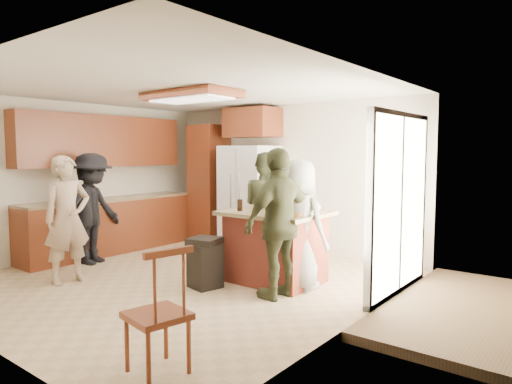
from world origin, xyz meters
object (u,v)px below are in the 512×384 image
Objects in this scene: person_behind_right at (298,224)px; trash_bin at (205,262)px; person_behind_left at (266,206)px; refrigerator at (250,197)px; person_front_left at (67,219)px; person_side_right at (280,223)px; kitchen_island at (275,246)px; spindle_chair at (159,316)px; person_counter at (92,209)px.

person_behind_right is 2.56× the size of trash_bin.
person_behind_left is 0.94× the size of refrigerator.
person_front_left is at bearing 36.90° from person_behind_right.
refrigerator reaches higher than person_front_left.
trash_bin is at bearing -65.15° from person_side_right.
spindle_chair reaches higher than kitchen_island.
person_behind_right reaches higher than kitchen_island.
person_behind_left is at bearing -20.44° from person_front_left.
person_front_left is 0.95× the size of person_side_right.
person_behind_left reaches higher than kitchen_island.
person_behind_right is 0.96× the size of person_counter.
trash_bin is at bearing 40.44° from person_behind_right.
spindle_chair is (1.29, -1.82, 0.13)m from trash_bin.
person_side_right is at bearing 144.81° from person_behind_left.
kitchen_island is at bearing -45.70° from person_front_left.
refrigerator is (1.18, 2.34, 0.06)m from person_counter.
spindle_chair is at bearing -59.84° from refrigerator.
person_behind_left is 1.77m from trash_bin.
person_counter reaches higher than trash_bin.
person_front_left is 1.00m from person_counter.
person_behind_left is at bearing 132.42° from kitchen_island.
person_side_right is at bearing -100.10° from person_counter.
person_side_right is (0.03, -0.42, 0.07)m from person_behind_right.
person_side_right is at bearing 97.98° from person_behind_right.
person_side_right is at bearing -59.19° from person_front_left.
refrigerator is at bearing 137.80° from kitchen_island.
person_counter is at bearing 46.03° from person_front_left.
person_behind_left is 1.29m from kitchen_island.
person_counter is 2.93m from kitchen_island.
person_behind_left is 1.01× the size of person_counter.
person_front_left is 3.15m from refrigerator.
kitchen_island is (2.12, 1.67, -0.35)m from person_front_left.
person_front_left is at bearing -157.30° from person_counter.
person_behind_right is 1.26× the size of kitchen_island.
spindle_chair is (2.86, -0.91, -0.37)m from person_front_left.
spindle_chair is at bearing -132.81° from person_counter.
person_counter reaches higher than spindle_chair.
trash_bin is at bearing -53.77° from person_front_left.
trash_bin is 0.63× the size of spindle_chair.
person_side_right reaches higher than person_front_left.
person_counter is 2.62m from refrigerator.
person_side_right is 0.97× the size of refrigerator.
person_side_right reaches higher than person_behind_right.
refrigerator is 1.81× the size of spindle_chair.
person_counter is 2.66× the size of trash_bin.
person_side_right is at bearing -44.09° from refrigerator.
person_counter is at bearing -116.73° from refrigerator.
person_behind_left reaches higher than person_behind_right.
person_behind_right is 0.43m from person_side_right.
person_behind_left is 3.85m from spindle_chair.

